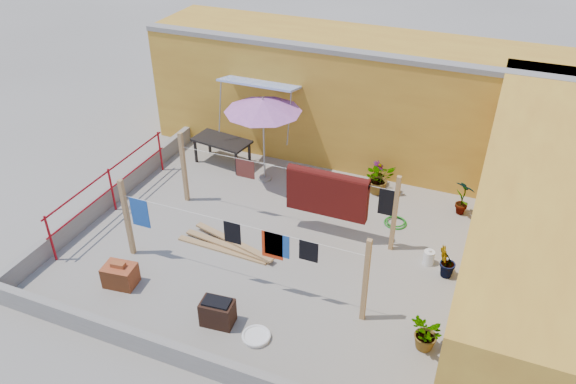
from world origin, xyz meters
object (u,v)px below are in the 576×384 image
object	(u,v)px
outdoor_table	(222,142)
water_jug_b	(446,266)
patio_umbrella	(263,106)
brazier	(218,312)
green_hose	(395,222)
brick_stack	(120,275)
water_jug_a	(429,257)
plant_back_a	(379,178)
white_basin	(256,336)

from	to	relation	value
outdoor_table	water_jug_b	distance (m)	6.63
patio_umbrella	brazier	bearing A→B (deg)	-75.31
green_hose	outdoor_table	bearing A→B (deg)	168.88
outdoor_table	brick_stack	size ratio (longest dim) A/B	2.42
outdoor_table	brazier	xyz separation A→B (m)	(2.66, -5.21, -0.38)
brick_stack	water_jug_a	size ratio (longest dim) A/B	1.87
brick_stack	water_jug_a	xyz separation A→B (m)	(5.46, 2.91, -0.07)
patio_umbrella	water_jug_b	xyz separation A→B (m)	(4.86, -1.87, -1.89)
outdoor_table	brazier	size ratio (longest dim) A/B	2.58
water_jug_a	green_hose	xyz separation A→B (m)	(-0.94, 1.13, -0.12)
water_jug_a	water_jug_b	bearing A→B (deg)	-15.37
brazier	green_hose	world-z (taller)	brazier
water_jug_b	plant_back_a	world-z (taller)	plant_back_a
white_basin	green_hose	bearing A→B (deg)	71.19
brazier	water_jug_a	distance (m)	4.47
brazier	water_jug_b	bearing A→B (deg)	40.00
plant_back_a	white_basin	bearing A→B (deg)	-97.86
patio_umbrella	plant_back_a	xyz separation A→B (m)	(2.83, 0.51, -1.63)
brazier	green_hose	xyz separation A→B (m)	(2.27, 4.24, -0.22)
water_jug_a	water_jug_b	world-z (taller)	water_jug_a
brick_stack	white_basin	size ratio (longest dim) A/B	1.27
water_jug_a	green_hose	bearing A→B (deg)	129.77
brazier	water_jug_b	size ratio (longest dim) A/B	1.99
patio_umbrella	water_jug_b	bearing A→B (deg)	-21.09
brazier	plant_back_a	size ratio (longest dim) A/B	0.77
water_jug_a	outdoor_table	bearing A→B (deg)	160.30
brazier	outdoor_table	bearing A→B (deg)	117.03
plant_back_a	patio_umbrella	bearing A→B (deg)	-169.73
patio_umbrella	brazier	distance (m)	5.35
outdoor_table	green_hose	world-z (taller)	outdoor_table
white_basin	water_jug_b	size ratio (longest dim) A/B	1.67
patio_umbrella	green_hose	world-z (taller)	patio_umbrella
outdoor_table	white_basin	bearing A→B (deg)	-56.87
green_hose	brick_stack	bearing A→B (deg)	-138.16
water_jug_a	green_hose	size ratio (longest dim) A/B	0.68
outdoor_table	water_jug_b	size ratio (longest dim) A/B	5.14
water_jug_b	patio_umbrella	bearing A→B (deg)	158.91
patio_umbrella	white_basin	distance (m)	5.73
patio_umbrella	brazier	size ratio (longest dim) A/B	3.64
green_hose	water_jug_b	bearing A→B (deg)	-43.22
water_jug_b	white_basin	bearing A→B (deg)	-132.06
patio_umbrella	white_basin	xyz separation A→B (m)	(2.07, -4.96, -1.98)
water_jug_b	outdoor_table	bearing A→B (deg)	160.55
plant_back_a	water_jug_b	bearing A→B (deg)	-49.62
white_basin	plant_back_a	xyz separation A→B (m)	(0.76, 5.47, 0.35)
brazier	water_jug_a	size ratio (longest dim) A/B	1.76
brazier	water_jug_b	world-z (taller)	brazier
outdoor_table	water_jug_a	size ratio (longest dim) A/B	4.52
outdoor_table	brazier	world-z (taller)	outdoor_table
water_jug_b	plant_back_a	distance (m)	3.14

